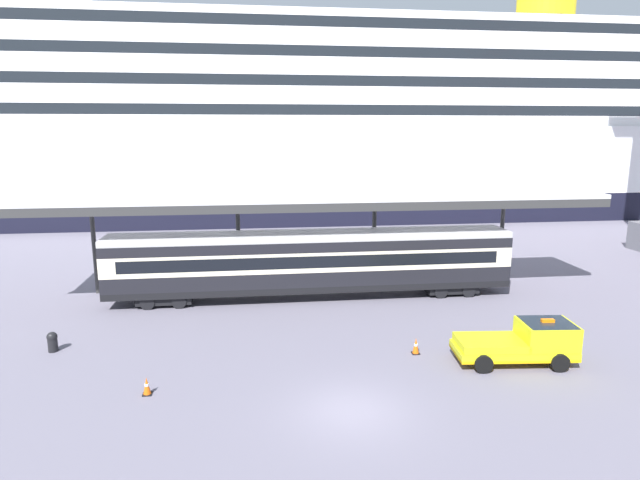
{
  "coord_description": "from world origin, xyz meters",
  "views": [
    {
      "loc": [
        -3.42,
        -17.81,
        10.19
      ],
      "look_at": [
        0.0,
        9.72,
        4.5
      ],
      "focal_mm": 30.02,
      "sensor_mm": 36.0,
      "label": 1
    }
  ],
  "objects_px": {
    "train_carriage": "(312,261)",
    "traffic_cone_near": "(147,386)",
    "service_truck": "(525,341)",
    "quay_bollard": "(52,341)",
    "traffic_cone_mid": "(416,346)",
    "cruise_ship": "(430,127)"
  },
  "relations": [
    {
      "from": "service_truck",
      "to": "traffic_cone_near",
      "type": "bearing_deg",
      "value": -176.41
    },
    {
      "from": "traffic_cone_near",
      "to": "traffic_cone_mid",
      "type": "relative_size",
      "value": 0.94
    },
    {
      "from": "traffic_cone_near",
      "to": "quay_bollard",
      "type": "xyz_separation_m",
      "value": [
        -5.19,
        4.88,
        0.16
      ]
    },
    {
      "from": "train_carriage",
      "to": "traffic_cone_near",
      "type": "xyz_separation_m",
      "value": [
        -7.78,
        -11.61,
        -1.96
      ]
    },
    {
      "from": "train_carriage",
      "to": "traffic_cone_near",
      "type": "distance_m",
      "value": 14.12
    },
    {
      "from": "traffic_cone_near",
      "to": "service_truck",
      "type": "bearing_deg",
      "value": 3.59
    },
    {
      "from": "train_carriage",
      "to": "traffic_cone_near",
      "type": "height_order",
      "value": "train_carriage"
    },
    {
      "from": "traffic_cone_near",
      "to": "quay_bollard",
      "type": "relative_size",
      "value": 0.75
    },
    {
      "from": "traffic_cone_near",
      "to": "traffic_cone_mid",
      "type": "bearing_deg",
      "value": 12.19
    },
    {
      "from": "quay_bollard",
      "to": "traffic_cone_mid",
      "type": "bearing_deg",
      "value": -7.97
    },
    {
      "from": "service_truck",
      "to": "cruise_ship",
      "type": "bearing_deg",
      "value": 76.9
    },
    {
      "from": "train_carriage",
      "to": "traffic_cone_mid",
      "type": "relative_size",
      "value": 31.83
    },
    {
      "from": "train_carriage",
      "to": "traffic_cone_mid",
      "type": "bearing_deg",
      "value": -66.93
    },
    {
      "from": "service_truck",
      "to": "traffic_cone_mid",
      "type": "relative_size",
      "value": 6.97
    },
    {
      "from": "traffic_cone_mid",
      "to": "quay_bollard",
      "type": "height_order",
      "value": "quay_bollard"
    },
    {
      "from": "train_carriage",
      "to": "service_truck",
      "type": "relative_size",
      "value": 4.57
    },
    {
      "from": "cruise_ship",
      "to": "train_carriage",
      "type": "xyz_separation_m",
      "value": [
        -19.36,
        -36.43,
        -8.28
      ]
    },
    {
      "from": "service_truck",
      "to": "quay_bollard",
      "type": "xyz_separation_m",
      "value": [
        -21.39,
        3.86,
        -0.47
      ]
    },
    {
      "from": "train_carriage",
      "to": "quay_bollard",
      "type": "distance_m",
      "value": 14.73
    },
    {
      "from": "quay_bollard",
      "to": "cruise_ship",
      "type": "bearing_deg",
      "value": 53.16
    },
    {
      "from": "train_carriage",
      "to": "traffic_cone_near",
      "type": "bearing_deg",
      "value": -123.83
    },
    {
      "from": "traffic_cone_near",
      "to": "quay_bollard",
      "type": "bearing_deg",
      "value": 136.8
    }
  ]
}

